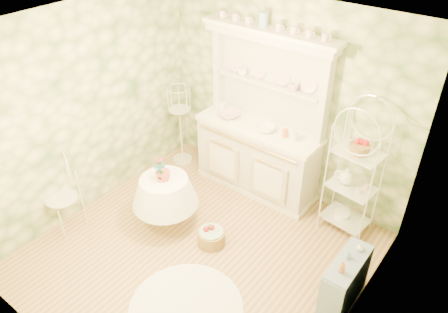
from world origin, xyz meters
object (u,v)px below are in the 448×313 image
Objects in this scene: side_shelf at (344,283)px; floor_basket at (211,237)px; cafe_chair at (61,196)px; birdcage_stand at (180,119)px; kitchen_dresser at (259,118)px; bakers_rack at (354,173)px; round_table at (166,205)px.

side_shelf is 2.09× the size of floor_basket.
cafe_chair is 2.06m from birdcage_stand.
cafe_chair is at bearing -152.29° from floor_basket.
side_shelf is at bearing -30.95° from kitchen_dresser.
side_shelf is (0.47, -1.10, -0.58)m from bakers_rack.
side_shelf is at bearing 40.30° from cafe_chair.
round_table is at bearing -109.45° from kitchen_dresser.
bakers_rack is at bearing -0.57° from kitchen_dresser.
cafe_chair is (-1.00, -0.82, 0.18)m from round_table.
cafe_chair is at bearing -124.24° from kitchen_dresser.
side_shelf reaches higher than floor_basket.
kitchen_dresser is at bearing 6.16° from birdcage_stand.
bakers_rack is 5.38× the size of floor_basket.
birdcage_stand is at bearing -170.24° from bakers_rack.
side_shelf is at bearing -17.11° from birdcage_stand.
bakers_rack is 1.79× the size of cafe_chair.
kitchen_dresser is at bearing 157.01° from side_shelf.
kitchen_dresser is 2.36× the size of cafe_chair.
birdcage_stand is (-0.83, 1.21, 0.44)m from round_table.
bakers_rack is at bearing 47.26° from floor_basket.
birdcage_stand reaches higher than side_shelf.
cafe_chair is at bearing -135.93° from bakers_rack.
floor_basket is (1.69, 0.89, -0.38)m from cafe_chair.
floor_basket is at bearing 50.42° from cafe_chair.
bakers_rack is 1.17× the size of birdcage_stand.
bakers_rack reaches higher than birdcage_stand.
bakers_rack reaches higher than cafe_chair.
kitchen_dresser is at bearing 70.55° from round_table.
side_shelf is at bearing 5.95° from floor_basket.
cafe_chair is at bearing -94.89° from birdcage_stand.
birdcage_stand reaches higher than cafe_chair.
bakers_rack is 1.90m from floor_basket.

